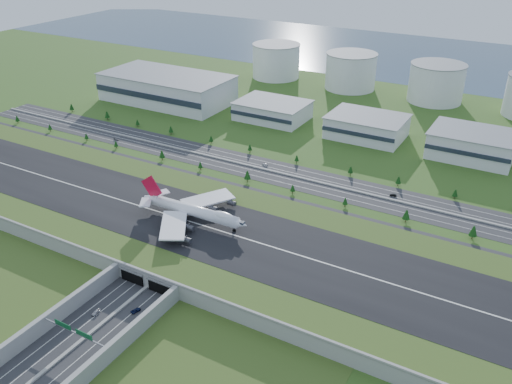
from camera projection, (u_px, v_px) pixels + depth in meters
The scene contains 20 objects.
ground at pixel (206, 239), 298.56m from camera, with size 1200.00×1200.00×0.00m, color #29561B.
airfield_deck at pixel (205, 233), 296.59m from camera, with size 520.00×100.00×9.20m.
underpass_road at pixel (67, 346), 220.32m from camera, with size 38.80×120.40×8.00m.
sign_gantry_near at pixel (74, 333), 222.07m from camera, with size 38.70×0.70×9.80m.
north_expressway at pixel (284, 174), 371.77m from camera, with size 560.00×36.00×0.12m, color #28282B.
tree_row at pixel (309, 174), 361.68m from camera, with size 507.17×48.55×8.19m.
hangar_west at pixel (167, 88), 510.18m from camera, with size 120.00×60.00×25.00m, color silver.
hangar_mid_a at pixel (272, 111), 467.97m from camera, with size 58.00×42.00×15.00m, color silver.
hangar_mid_b at pixel (367, 127), 430.14m from camera, with size 58.00×42.00×17.00m, color silver.
hangar_mid_c at pixel (472, 145), 394.50m from camera, with size 58.00×42.00×19.00m, color silver.
fuel_tank_a at pixel (276, 61), 582.26m from camera, with size 50.00×50.00×35.00m, color silver.
fuel_tank_b at pixel (351, 71), 544.89m from camera, with size 50.00×50.00×35.00m, color silver.
fuel_tank_c at pixel (436, 83), 507.52m from camera, with size 50.00×50.00×35.00m, color silver.
bay_water at pixel (426, 58), 668.62m from camera, with size 1200.00×260.00×0.06m, color #324A61.
boeing_747 at pixel (193, 211), 298.24m from camera, with size 68.94×65.14×21.31m.
car_0 at pixel (96, 312), 242.58m from camera, with size 1.90×4.72×1.61m, color silver.
car_2 at pixel (136, 310), 243.89m from camera, with size 2.20×4.77×1.32m, color #0C153E.
car_4 at pixel (116, 139), 427.21m from camera, with size 1.93×4.81×1.64m, color slate.
car_5 at pixel (393, 195), 342.84m from camera, with size 1.51×4.34×1.43m, color black.
car_7 at pixel (265, 164), 384.61m from camera, with size 1.88×4.63×1.34m, color silver.
Camera 1 is at (149.44, -206.07, 160.56)m, focal length 38.00 mm.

